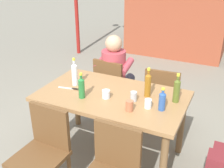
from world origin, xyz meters
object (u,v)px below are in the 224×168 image
object	(u,v)px
dining_table	(112,103)
person_in_white_shirt	(116,71)
bottle_blue	(162,101)
bottle_olive	(177,90)
chair_far_left	(112,85)
table_knife	(70,88)
chair_far_right	(162,95)
cup_steel	(134,96)
bottle_clear	(75,74)
bottle_green	(82,87)
cup_white	(148,104)
bottle_amber	(148,84)
cup_terracotta	(129,106)
cup_glass	(106,94)
chair_near_left	(44,148)

from	to	relation	value
dining_table	person_in_white_shirt	size ratio (longest dim) A/B	1.30
bottle_blue	bottle_olive	size ratio (longest dim) A/B	0.76
chair_far_left	table_knife	xyz separation A→B (m)	(-0.12, -0.82, 0.29)
chair_far_right	cup_steel	world-z (taller)	cup_steel
bottle_clear	bottle_green	distance (m)	0.32
bottle_green	cup_white	bearing A→B (deg)	7.62
chair_far_left	bottle_green	world-z (taller)	bottle_green
bottle_amber	table_knife	xyz separation A→B (m)	(-0.82, -0.20, -0.13)
chair_far_right	table_knife	xyz separation A→B (m)	(-0.82, -0.82, 0.29)
dining_table	bottle_amber	world-z (taller)	bottle_amber
bottle_olive	table_knife	bearing A→B (deg)	-169.43
person_in_white_shirt	bottle_amber	xyz separation A→B (m)	(0.69, -0.73, 0.26)
bottle_olive	cup_white	xyz separation A→B (m)	(-0.21, -0.24, -0.08)
bottle_green	chair_far_right	bearing A→B (deg)	57.57
bottle_blue	cup_terracotta	bearing A→B (deg)	-151.81
person_in_white_shirt	bottle_blue	bearing A→B (deg)	-46.19
person_in_white_shirt	cup_glass	bearing A→B (deg)	-71.21
dining_table	chair_near_left	world-z (taller)	chair_near_left
table_knife	bottle_olive	bearing A→B (deg)	10.57
bottle_amber	chair_far_left	bearing A→B (deg)	138.19
cup_steel	cup_terracotta	bearing A→B (deg)	-79.77
chair_near_left	cup_white	bearing A→B (deg)	39.72
bottle_blue	cup_white	distance (m)	0.14
bottle_olive	cup_glass	size ratio (longest dim) A/B	3.53
chair_near_left	table_knife	size ratio (longest dim) A/B	3.62
chair_near_left	chair_far_left	bearing A→B (deg)	90.39
dining_table	cup_steel	size ratio (longest dim) A/B	15.65
chair_far_right	bottle_green	size ratio (longest dim) A/B	3.19
dining_table	bottle_green	world-z (taller)	bottle_green
dining_table	bottle_blue	bearing A→B (deg)	-8.73
cup_terracotta	bottle_blue	bearing A→B (deg)	28.19
dining_table	chair_near_left	size ratio (longest dim) A/B	1.77
chair_far_right	cup_glass	distance (m)	0.98
chair_far_left	cup_white	distance (m)	1.20
cup_white	cup_terracotta	world-z (taller)	cup_terracotta
bottle_olive	bottle_green	bearing A→B (deg)	-159.72
person_in_white_shirt	bottle_clear	world-z (taller)	person_in_white_shirt
bottle_green	cup_glass	world-z (taller)	bottle_green
cup_white	cup_terracotta	xyz separation A→B (m)	(-0.14, -0.12, 0.01)
bottle_olive	cup_terracotta	world-z (taller)	bottle_olive
dining_table	bottle_blue	distance (m)	0.60
chair_far_right	cup_terracotta	distance (m)	1.04
person_in_white_shirt	bottle_amber	size ratio (longest dim) A/B	3.77
cup_glass	table_knife	bearing A→B (deg)	177.43
chair_near_left	cup_steel	xyz separation A→B (m)	(0.60, 0.72, 0.34)
cup_terracotta	bottle_amber	bearing A→B (deg)	80.90
chair_far_right	chair_far_left	bearing A→B (deg)	179.99
bottle_green	cup_glass	size ratio (longest dim) A/B	3.19
cup_white	dining_table	bearing A→B (deg)	166.21
bottle_clear	bottle_blue	distance (m)	1.04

